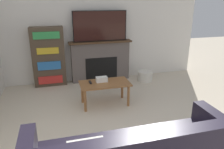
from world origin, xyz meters
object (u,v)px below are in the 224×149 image
Objects in this scene: tv at (100,26)px; bookshelf at (49,57)px; coffee_table at (105,86)px; fireplace at (101,61)px; storage_basket at (145,76)px.

bookshelf is at bearing -179.87° from tv.
bookshelf is (-1.03, 1.37, 0.31)m from coffee_table.
tv reaches higher than coffee_table.
fireplace is 0.87m from tv.
coffee_table is at bearing -99.01° from fireplace.
tv is 1.69m from storage_basket.
coffee_table is 1.67m from storage_basket.
storage_basket is at bearing -8.59° from bookshelf.
bookshelf is 3.73× the size of storage_basket.
tv reaches higher than bookshelf.
bookshelf reaches higher than fireplace.
tv is 1.43m from bookshelf.
fireplace is 1.62× the size of coffee_table.
coffee_table is at bearing -52.98° from bookshelf.
bookshelf reaches higher than storage_basket.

